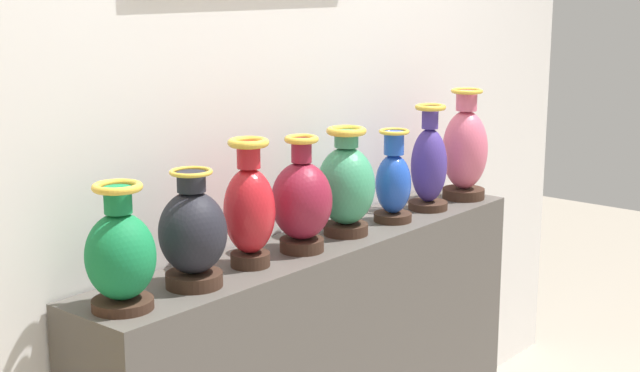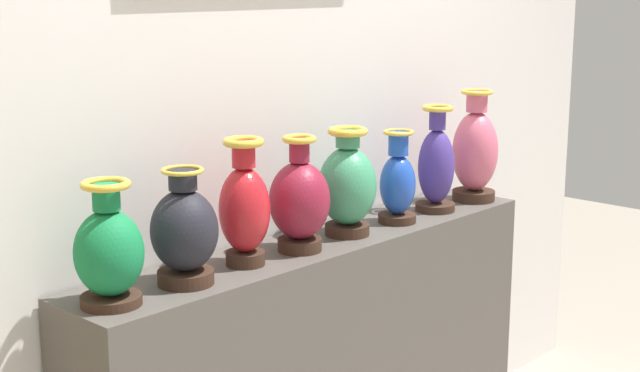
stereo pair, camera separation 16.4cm
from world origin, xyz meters
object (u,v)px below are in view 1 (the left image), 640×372
Objects in this scene: vase_onyx at (193,234)px; vase_rose at (465,151)px; vase_sapphire at (393,182)px; vase_indigo at (429,165)px; vase_crimson at (249,209)px; vase_burgundy at (302,201)px; vase_emerald at (120,255)px; vase_jade at (346,185)px.

vase_rose is at bearing -0.49° from vase_onyx.
vase_sapphire is 0.22m from vase_indigo.
vase_crimson is 1.05× the size of vase_burgundy.
vase_rose is at bearing -0.75° from vase_sapphire.
vase_emerald is 0.78× the size of vase_rose.
vase_burgundy reaches higher than vase_onyx.
vase_burgundy is at bearing -0.71° from vase_emerald.
vase_jade is (0.67, 0.01, 0.02)m from vase_onyx.
vase_burgundy is at bearing -3.72° from vase_crimson.
vase_rose is (0.68, -0.02, 0.02)m from vase_jade.
vase_rose reaches higher than vase_burgundy.
vase_sapphire is at bearing -0.58° from vase_emerald.
vase_sapphire is (0.91, -0.01, -0.01)m from vase_onyx.
vase_sapphire is 0.45m from vase_rose.
vase_onyx is 0.44m from vase_burgundy.
vase_onyx is at bearing -177.22° from vase_crimson.
vase_emerald reaches higher than vase_sapphire.
vase_crimson is 1.18× the size of vase_sapphire.
vase_crimson reaches higher than vase_jade.
vase_crimson is at bearing 0.65° from vase_emerald.
vase_indigo is at bearing 0.54° from vase_sapphire.
vase_burgundy reaches higher than vase_jade.
vase_sapphire is 0.77× the size of vase_rose.
vase_indigo is (1.36, -0.01, 0.02)m from vase_emerald.
vase_rose is at bearing -1.98° from vase_indigo.
vase_emerald is 1.01× the size of vase_onyx.
vase_indigo is at bearing -2.09° from vase_jade.
vase_emerald reaches higher than vase_onyx.
vase_indigo reaches higher than vase_burgundy.
vase_onyx reaches higher than vase_sapphire.
vase_indigo reaches higher than vase_onyx.
vase_rose is at bearing -0.63° from vase_emerald.
vase_burgundy is (0.68, -0.01, 0.02)m from vase_emerald.
vase_rose is at bearing -1.15° from vase_crimson.
vase_burgundy is (0.21, -0.01, -0.02)m from vase_crimson.
vase_indigo reaches higher than vase_emerald.
vase_indigo is 0.91× the size of vase_rose.
vase_onyx is at bearing 179.51° from vase_rose.
vase_rose reaches higher than vase_sapphire.
vase_burgundy is 0.47m from vase_sapphire.
vase_jade is (0.45, 0.00, -0.01)m from vase_crimson.
vase_jade is at bearing 177.94° from vase_rose.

